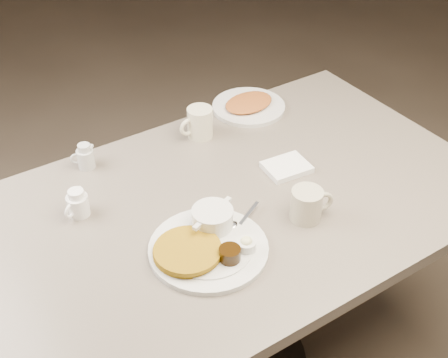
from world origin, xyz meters
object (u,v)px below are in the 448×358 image
diner_table (228,246)px  main_plate (207,242)px  creamer_left (77,204)px  creamer_right (85,157)px  coffee_mug_far (199,123)px  coffee_mug_near (307,204)px  hash_plate (249,105)px

diner_table → main_plate: size_ratio=3.72×
creamer_left → creamer_right: 0.22m
coffee_mug_far → diner_table: bearing=-108.3°
creamer_left → creamer_right: size_ratio=1.03×
coffee_mug_far → creamer_left: (-0.47, -0.15, -0.01)m
coffee_mug_near → main_plate: bearing=170.9°
diner_table → creamer_right: 0.50m
main_plate → creamer_right: 0.51m
coffee_mug_far → creamer_right: bearing=173.3°
main_plate → creamer_left: 0.37m
coffee_mug_near → coffee_mug_far: coffee_mug_far is taller
diner_table → main_plate: bearing=-140.0°
diner_table → coffee_mug_near: (0.14, -0.17, 0.22)m
diner_table → coffee_mug_near: size_ratio=11.57×
main_plate → coffee_mug_far: coffee_mug_far is taller
creamer_right → hash_plate: 0.60m
coffee_mug_near → creamer_left: size_ratio=1.57×
coffee_mug_far → creamer_left: coffee_mug_far is taller
main_plate → diner_table: bearing=40.0°
coffee_mug_far → hash_plate: size_ratio=0.42×
coffee_mug_near → creamer_right: coffee_mug_near is taller
coffee_mug_near → creamer_left: coffee_mug_near is taller
creamer_left → hash_plate: (0.70, 0.20, -0.02)m
creamer_right → coffee_mug_near: bearing=-53.1°
diner_table → creamer_left: 0.46m
diner_table → main_plate: main_plate is taller
coffee_mug_near → creamer_left: (-0.51, 0.35, -0.01)m
diner_table → creamer_left: creamer_left is taller
coffee_mug_far → creamer_left: size_ratio=1.43×
creamer_left → diner_table: bearing=-26.4°
diner_table → hash_plate: bearing=48.4°
coffee_mug_near → hash_plate: (0.20, 0.55, -0.03)m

